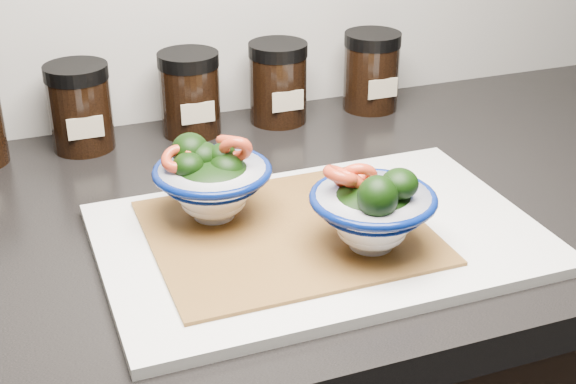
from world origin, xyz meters
name	(u,v)px	position (x,y,z in m)	size (l,w,h in m)	color
countertop	(286,218)	(0.00, 1.45, 0.88)	(3.50, 0.60, 0.04)	black
cutting_board	(320,238)	(0.00, 1.35, 0.91)	(0.45, 0.30, 0.01)	silver
bamboo_mat	(288,232)	(-0.03, 1.36, 0.91)	(0.28, 0.24, 0.00)	olive
bowl_left	(212,181)	(-0.09, 1.42, 0.96)	(0.13, 0.13, 0.10)	white
bowl_right	(373,210)	(0.04, 1.30, 0.96)	(0.13, 0.13, 0.09)	white
spice_jar_b	(80,107)	(-0.19, 1.69, 0.96)	(0.08, 0.08, 0.11)	black
spice_jar_c	(190,93)	(-0.05, 1.69, 0.96)	(0.08, 0.08, 0.11)	black
spice_jar_d	(278,83)	(0.08, 1.69, 0.96)	(0.08, 0.08, 0.11)	black
spice_jar_e	(371,71)	(0.22, 1.69, 0.96)	(0.08, 0.08, 0.11)	black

